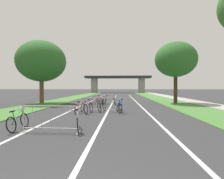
# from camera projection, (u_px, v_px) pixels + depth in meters

# --- Properties ---
(grass_verge_left) EXTENTS (3.38, 65.45, 0.05)m
(grass_verge_left) POSITION_uv_depth(u_px,v_px,m) (74.00, 98.00, 29.00)
(grass_verge_left) COLOR #477A38
(grass_verge_left) RESTS_ON ground
(grass_verge_right) EXTENTS (3.38, 65.45, 0.05)m
(grass_verge_right) POSITION_uv_depth(u_px,v_px,m) (157.00, 98.00, 28.33)
(grass_verge_right) COLOR #477A38
(grass_verge_right) RESTS_ON ground
(sidewalk_path_right) EXTENTS (2.32, 65.45, 0.08)m
(sidewalk_path_right) POSITION_uv_depth(u_px,v_px,m) (175.00, 98.00, 28.19)
(sidewalk_path_right) COLOR #9E9B93
(sidewalk_path_right) RESTS_ON ground
(lane_stripe_center) EXTENTS (0.14, 37.86, 0.01)m
(lane_stripe_center) POSITION_uv_depth(u_px,v_px,m) (113.00, 102.00, 20.83)
(lane_stripe_center) COLOR silver
(lane_stripe_center) RESTS_ON ground
(lane_stripe_right_lane) EXTENTS (0.14, 37.86, 0.01)m
(lane_stripe_right_lane) POSITION_uv_depth(u_px,v_px,m) (137.00, 102.00, 20.70)
(lane_stripe_right_lane) COLOR silver
(lane_stripe_right_lane) RESTS_ON ground
(lane_stripe_left_lane) EXTENTS (0.14, 37.86, 0.01)m
(lane_stripe_left_lane) POSITION_uv_depth(u_px,v_px,m) (89.00, 102.00, 20.97)
(lane_stripe_left_lane) COLOR silver
(lane_stripe_left_lane) RESTS_ON ground
(overpass_bridge) EXTENTS (20.53, 4.38, 5.28)m
(overpass_bridge) POSITION_uv_depth(u_px,v_px,m) (118.00, 80.00, 55.90)
(overpass_bridge) COLOR #2D2D30
(overpass_bridge) RESTS_ON ground
(tree_left_oak_near) EXTENTS (5.04, 5.04, 6.62)m
(tree_left_oak_near) POSITION_uv_depth(u_px,v_px,m) (41.00, 61.00, 18.52)
(tree_left_oak_near) COLOR brown
(tree_left_oak_near) RESTS_ON ground
(tree_right_pine_far) EXTENTS (4.29, 4.29, 6.47)m
(tree_right_pine_far) POSITION_uv_depth(u_px,v_px,m) (176.00, 60.00, 18.48)
(tree_right_pine_far) COLOR #3D2D1E
(tree_right_pine_far) RESTS_ON ground
(crowd_barrier_nearest) EXTENTS (2.25, 0.51, 1.05)m
(crowd_barrier_nearest) POSITION_uv_depth(u_px,v_px,m) (51.00, 119.00, 6.79)
(crowd_barrier_nearest) COLOR #ADADB2
(crowd_barrier_nearest) RESTS_ON ground
(crowd_barrier_second) EXTENTS (2.25, 0.50, 1.05)m
(crowd_barrier_second) POSITION_uv_depth(u_px,v_px,m) (100.00, 105.00, 12.46)
(crowd_barrier_second) COLOR #ADADB2
(crowd_barrier_second) RESTS_ON ground
(crowd_barrier_third) EXTENTS (2.26, 0.54, 1.05)m
(crowd_barrier_third) POSITION_uv_depth(u_px,v_px,m) (109.00, 99.00, 18.18)
(crowd_barrier_third) COLOR #ADADB2
(crowd_barrier_third) RESTS_ON ground
(bicycle_orange_0) EXTENTS (0.54, 1.63, 0.93)m
(bicycle_orange_0) POSITION_uv_depth(u_px,v_px,m) (103.00, 101.00, 17.72)
(bicycle_orange_0) COLOR black
(bicycle_orange_0) RESTS_ON ground
(bicycle_green_1) EXTENTS (0.47, 1.59, 0.98)m
(bicycle_green_1) POSITION_uv_depth(u_px,v_px,m) (106.00, 100.00, 18.65)
(bicycle_green_1) COLOR black
(bicycle_green_1) RESTS_ON ground
(bicycle_yellow_2) EXTENTS (0.49, 1.80, 1.01)m
(bicycle_yellow_2) POSITION_uv_depth(u_px,v_px,m) (114.00, 101.00, 17.60)
(bicycle_yellow_2) COLOR black
(bicycle_yellow_2) RESTS_ON ground
(bicycle_silver_3) EXTENTS (0.65, 1.63, 0.92)m
(bicycle_silver_3) POSITION_uv_depth(u_px,v_px,m) (78.00, 122.00, 7.12)
(bicycle_silver_3) COLOR black
(bicycle_silver_3) RESTS_ON ground
(bicycle_purple_4) EXTENTS (0.57, 1.78, 0.95)m
(bicycle_purple_4) POSITION_uv_depth(u_px,v_px,m) (89.00, 108.00, 11.93)
(bicycle_purple_4) COLOR black
(bicycle_purple_4) RESTS_ON ground
(bicycle_teal_5) EXTENTS (0.50, 1.65, 0.99)m
(bicycle_teal_5) POSITION_uv_depth(u_px,v_px,m) (120.00, 106.00, 12.94)
(bicycle_teal_5) COLOR black
(bicycle_teal_5) RESTS_ON ground
(bicycle_white_6) EXTENTS (0.69, 1.70, 0.87)m
(bicycle_white_6) POSITION_uv_depth(u_px,v_px,m) (94.00, 101.00, 17.78)
(bicycle_white_6) COLOR black
(bicycle_white_6) RESTS_ON ground
(bicycle_blue_7) EXTENTS (0.54, 1.67, 1.02)m
(bicycle_blue_7) POSITION_uv_depth(u_px,v_px,m) (119.00, 107.00, 12.02)
(bicycle_blue_7) COLOR black
(bicycle_blue_7) RESTS_ON ground
(bicycle_red_8) EXTENTS (0.52, 1.69, 0.94)m
(bicycle_red_8) POSITION_uv_depth(u_px,v_px,m) (99.00, 100.00, 18.69)
(bicycle_red_8) COLOR black
(bicycle_red_8) RESTS_ON ground
(bicycle_black_9) EXTENTS (0.53, 1.71, 0.91)m
(bicycle_black_9) POSITION_uv_depth(u_px,v_px,m) (102.00, 106.00, 12.89)
(bicycle_black_9) COLOR black
(bicycle_black_9) RESTS_ON ground
(bicycle_orange_10) EXTENTS (0.58, 1.60, 0.82)m
(bicycle_orange_10) POSITION_uv_depth(u_px,v_px,m) (80.00, 108.00, 12.08)
(bicycle_orange_10) COLOR black
(bicycle_orange_10) RESTS_ON ground
(bicycle_green_11) EXTENTS (0.45, 1.62, 0.88)m
(bicycle_green_11) POSITION_uv_depth(u_px,v_px,m) (18.00, 121.00, 7.25)
(bicycle_green_11) COLOR black
(bicycle_green_11) RESTS_ON ground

